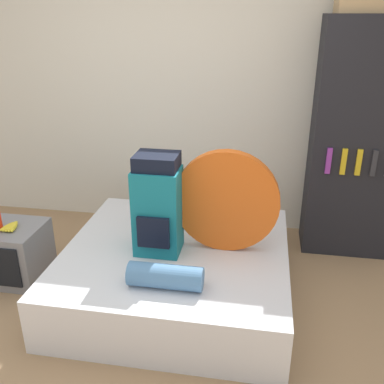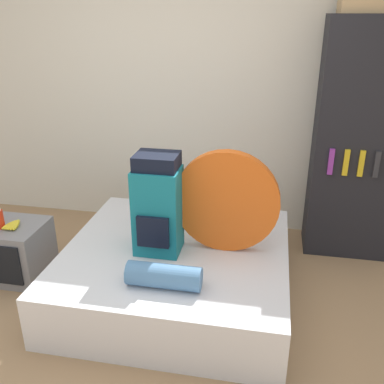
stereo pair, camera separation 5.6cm
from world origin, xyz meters
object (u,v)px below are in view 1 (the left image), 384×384
Objects in this scene: sleeping_roll at (165,276)px; backpack at (158,206)px; tent_bag at (226,201)px; bookshelf at (356,142)px; television at (9,252)px.

backpack is at bearing 108.83° from sleeping_roll.
tent_bag is at bearing 13.35° from backpack.
backpack is 1.78m from bookshelf.
tent_bag reaches higher than television.
backpack is 0.48m from tent_bag.
television is at bearing -160.35° from bookshelf.
bookshelf reaches higher than backpack.
bookshelf is at bearing 47.64° from sleeping_roll.
television is (-1.39, 0.47, -0.24)m from sleeping_roll.
tent_bag is (0.46, 0.11, 0.02)m from backpack.
backpack is at bearing -1.76° from television.
television is at bearing -177.58° from tent_bag.
backpack is 0.37× the size of bookshelf.
sleeping_roll is (0.15, -0.43, -0.27)m from backpack.
bookshelf is at bearing 34.51° from backpack.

